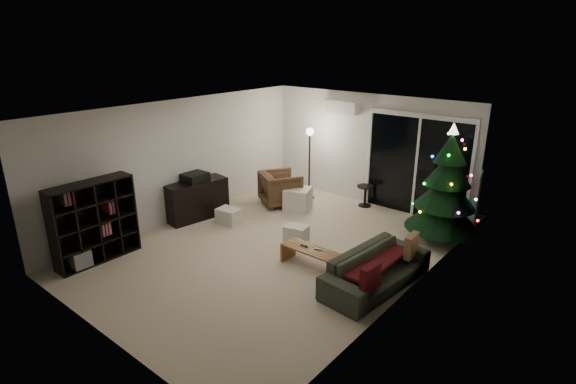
{
  "coord_description": "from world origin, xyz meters",
  "views": [
    {
      "loc": [
        4.89,
        -5.51,
        3.67
      ],
      "look_at": [
        0.1,
        0.3,
        1.05
      ],
      "focal_mm": 28.0,
      "sensor_mm": 36.0,
      "label": 1
    }
  ],
  "objects_px": {
    "bookshelf": "(89,219)",
    "coffee_table": "(311,258)",
    "armchair": "(281,188)",
    "media_cabinet": "(197,200)",
    "sofa": "(376,269)",
    "christmas_tree": "(447,184)"
  },
  "relations": [
    {
      "from": "sofa",
      "to": "christmas_tree",
      "type": "distance_m",
      "value": 2.42
    },
    {
      "from": "sofa",
      "to": "coffee_table",
      "type": "relative_size",
      "value": 1.85
    },
    {
      "from": "bookshelf",
      "to": "armchair",
      "type": "distance_m",
      "value": 4.17
    },
    {
      "from": "bookshelf",
      "to": "media_cabinet",
      "type": "distance_m",
      "value": 2.34
    },
    {
      "from": "armchair",
      "to": "coffee_table",
      "type": "bearing_deg",
      "value": 169.95
    },
    {
      "from": "sofa",
      "to": "christmas_tree",
      "type": "xyz_separation_m",
      "value": [
        0.13,
        2.27,
        0.83
      ]
    },
    {
      "from": "bookshelf",
      "to": "coffee_table",
      "type": "relative_size",
      "value": 1.33
    },
    {
      "from": "media_cabinet",
      "to": "armchair",
      "type": "bearing_deg",
      "value": 72.95
    },
    {
      "from": "armchair",
      "to": "media_cabinet",
      "type": "bearing_deg",
      "value": 94.09
    },
    {
      "from": "sofa",
      "to": "armchair",
      "type": "bearing_deg",
      "value": 67.85
    },
    {
      "from": "christmas_tree",
      "to": "armchair",
      "type": "bearing_deg",
      "value": -172.38
    },
    {
      "from": "bookshelf",
      "to": "media_cabinet",
      "type": "bearing_deg",
      "value": 74.1
    },
    {
      "from": "bookshelf",
      "to": "christmas_tree",
      "type": "xyz_separation_m",
      "value": [
        4.43,
        4.55,
        0.41
      ]
    },
    {
      "from": "christmas_tree",
      "to": "sofa",
      "type": "bearing_deg",
      "value": -93.24
    },
    {
      "from": "media_cabinet",
      "to": "sofa",
      "type": "distance_m",
      "value": 4.3
    },
    {
      "from": "coffee_table",
      "to": "media_cabinet",
      "type": "bearing_deg",
      "value": 177.01
    },
    {
      "from": "bookshelf",
      "to": "coffee_table",
      "type": "xyz_separation_m",
      "value": [
        3.17,
        2.12,
        -0.54
      ]
    },
    {
      "from": "bookshelf",
      "to": "armchair",
      "type": "relative_size",
      "value": 1.67
    },
    {
      "from": "bookshelf",
      "to": "media_cabinet",
      "type": "height_order",
      "value": "bookshelf"
    },
    {
      "from": "coffee_table",
      "to": "sofa",
      "type": "bearing_deg",
      "value": 8.7
    },
    {
      "from": "bookshelf",
      "to": "armchair",
      "type": "xyz_separation_m",
      "value": [
        0.84,
        4.07,
        -0.32
      ]
    },
    {
      "from": "armchair",
      "to": "christmas_tree",
      "type": "xyz_separation_m",
      "value": [
        3.59,
        0.48,
        0.73
      ]
    }
  ]
}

